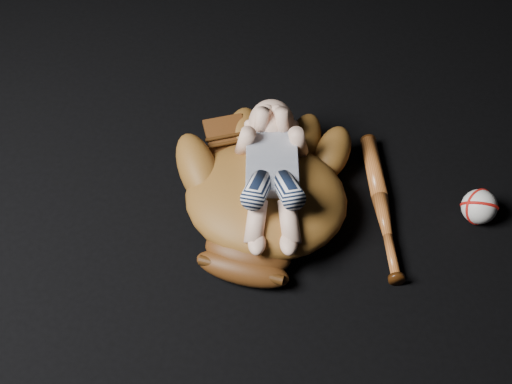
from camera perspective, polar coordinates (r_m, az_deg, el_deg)
baseball_glove at (r=1.35m, az=0.90°, el=-0.02°), size 0.51×0.56×0.15m
newborn_baby at (r=1.31m, az=1.45°, el=1.76°), size 0.22×0.40×0.15m
baseball_bat at (r=1.43m, az=11.08°, el=-1.14°), size 0.10×0.40×0.04m
baseball at (r=1.45m, az=19.23°, el=-1.24°), size 0.09×0.09×0.08m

